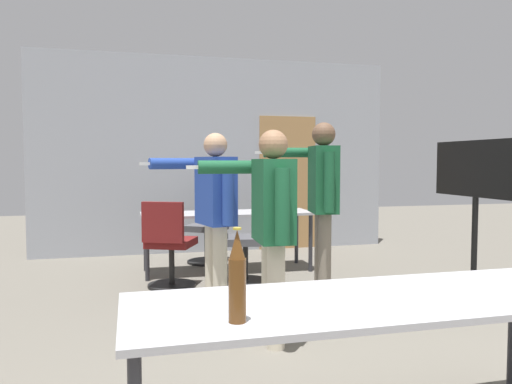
{
  "coord_description": "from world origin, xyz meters",
  "views": [
    {
      "loc": [
        -1.3,
        -1.46,
        1.36
      ],
      "look_at": [
        -0.26,
        2.59,
        1.1
      ],
      "focal_mm": 35.0,
      "sensor_mm": 36.0,
      "label": 1
    }
  ],
  "objects_px": {
    "person_far_watching": "(322,191)",
    "office_chair_far_right": "(169,247)",
    "tv_screen": "(476,196)",
    "person_left_plaid": "(271,217)",
    "person_right_polo": "(214,204)",
    "office_chair_mid_tucked": "(209,229)",
    "beer_bottle": "(237,278)",
    "office_chair_side_rolled": "(239,243)"
  },
  "relations": [
    {
      "from": "office_chair_far_right",
      "to": "office_chair_mid_tucked",
      "type": "bearing_deg",
      "value": 88.27
    },
    {
      "from": "person_far_watching",
      "to": "office_chair_far_right",
      "type": "xyz_separation_m",
      "value": [
        -1.46,
        0.67,
        -0.61
      ]
    },
    {
      "from": "person_far_watching",
      "to": "office_chair_far_right",
      "type": "distance_m",
      "value": 1.72
    },
    {
      "from": "person_right_polo",
      "to": "office_chair_side_rolled",
      "type": "xyz_separation_m",
      "value": [
        0.42,
        0.9,
        -0.52
      ]
    },
    {
      "from": "person_far_watching",
      "to": "person_left_plaid",
      "type": "relative_size",
      "value": 1.1
    },
    {
      "from": "office_chair_side_rolled",
      "to": "beer_bottle",
      "type": "relative_size",
      "value": 2.54
    },
    {
      "from": "person_left_plaid",
      "to": "person_far_watching",
      "type": "bearing_deg",
      "value": -33.8
    },
    {
      "from": "office_chair_far_right",
      "to": "beer_bottle",
      "type": "xyz_separation_m",
      "value": [
        -0.01,
        -3.46,
        0.46
      ]
    },
    {
      "from": "office_chair_side_rolled",
      "to": "beer_bottle",
      "type": "xyz_separation_m",
      "value": [
        -0.78,
        -3.51,
        0.46
      ]
    },
    {
      "from": "tv_screen",
      "to": "person_right_polo",
      "type": "bearing_deg",
      "value": -92.96
    },
    {
      "from": "person_right_polo",
      "to": "office_chair_far_right",
      "type": "distance_m",
      "value": 1.06
    },
    {
      "from": "beer_bottle",
      "to": "office_chair_far_right",
      "type": "bearing_deg",
      "value": 89.87
    },
    {
      "from": "beer_bottle",
      "to": "tv_screen",
      "type": "bearing_deg",
      "value": 39.32
    },
    {
      "from": "person_far_watching",
      "to": "office_chair_far_right",
      "type": "height_order",
      "value": "person_far_watching"
    },
    {
      "from": "office_chair_far_right",
      "to": "beer_bottle",
      "type": "bearing_deg",
      "value": -65.99
    },
    {
      "from": "person_far_watching",
      "to": "tv_screen",
      "type": "bearing_deg",
      "value": -91.54
    },
    {
      "from": "person_left_plaid",
      "to": "office_chair_far_right",
      "type": "height_order",
      "value": "person_left_plaid"
    },
    {
      "from": "tv_screen",
      "to": "office_chair_side_rolled",
      "type": "distance_m",
      "value": 2.53
    },
    {
      "from": "office_chair_side_rolled",
      "to": "tv_screen",
      "type": "bearing_deg",
      "value": 75.58
    },
    {
      "from": "tv_screen",
      "to": "office_chair_mid_tucked",
      "type": "relative_size",
      "value": 1.68
    },
    {
      "from": "person_left_plaid",
      "to": "office_chair_side_rolled",
      "type": "relative_size",
      "value": 1.68
    },
    {
      "from": "person_far_watching",
      "to": "beer_bottle",
      "type": "bearing_deg",
      "value": 162.03
    },
    {
      "from": "person_far_watching",
      "to": "office_chair_mid_tucked",
      "type": "relative_size",
      "value": 1.87
    },
    {
      "from": "person_right_polo",
      "to": "beer_bottle",
      "type": "bearing_deg",
      "value": 158.31
    },
    {
      "from": "office_chair_side_rolled",
      "to": "person_left_plaid",
      "type": "bearing_deg",
      "value": 5.36
    },
    {
      "from": "person_far_watching",
      "to": "beer_bottle",
      "type": "distance_m",
      "value": 3.15
    },
    {
      "from": "tv_screen",
      "to": "office_chair_mid_tucked",
      "type": "height_order",
      "value": "tv_screen"
    },
    {
      "from": "tv_screen",
      "to": "office_chair_far_right",
      "type": "bearing_deg",
      "value": -108.15
    },
    {
      "from": "office_chair_mid_tucked",
      "to": "beer_bottle",
      "type": "xyz_separation_m",
      "value": [
        -0.64,
        -4.77,
        0.47
      ]
    },
    {
      "from": "tv_screen",
      "to": "office_chair_mid_tucked",
      "type": "distance_m",
      "value": 3.35
    },
    {
      "from": "tv_screen",
      "to": "office_chair_mid_tucked",
      "type": "bearing_deg",
      "value": -134.04
    },
    {
      "from": "office_chair_mid_tucked",
      "to": "office_chair_far_right",
      "type": "relative_size",
      "value": 0.99
    },
    {
      "from": "person_far_watching",
      "to": "person_right_polo",
      "type": "xyz_separation_m",
      "value": [
        -1.12,
        -0.17,
        -0.09
      ]
    },
    {
      "from": "tv_screen",
      "to": "person_left_plaid",
      "type": "distance_m",
      "value": 2.55
    },
    {
      "from": "office_chair_mid_tucked",
      "to": "office_chair_side_rolled",
      "type": "relative_size",
      "value": 0.99
    },
    {
      "from": "person_left_plaid",
      "to": "office_chair_mid_tucked",
      "type": "relative_size",
      "value": 1.7
    },
    {
      "from": "person_right_polo",
      "to": "office_chair_far_right",
      "type": "relative_size",
      "value": 1.71
    },
    {
      "from": "person_far_watching",
      "to": "beer_bottle",
      "type": "relative_size",
      "value": 4.7
    },
    {
      "from": "beer_bottle",
      "to": "office_chair_side_rolled",
      "type": "bearing_deg",
      "value": 77.52
    },
    {
      "from": "office_chair_side_rolled",
      "to": "office_chair_far_right",
      "type": "xyz_separation_m",
      "value": [
        -0.77,
        -0.05,
        -0.0
      ]
    },
    {
      "from": "office_chair_mid_tucked",
      "to": "office_chair_far_right",
      "type": "distance_m",
      "value": 1.46
    },
    {
      "from": "office_chair_mid_tucked",
      "to": "beer_bottle",
      "type": "bearing_deg",
      "value": 116.5
    }
  ]
}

